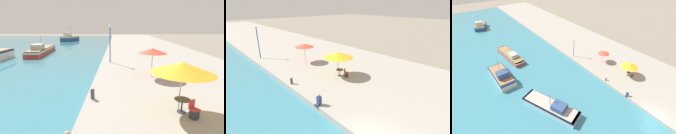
# 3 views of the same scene
# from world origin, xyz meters

# --- Properties ---
(quay_promenade) EXTENTS (16.00, 90.00, 0.52)m
(quay_promenade) POSITION_xyz_m (8.00, 37.00, 0.26)
(quay_promenade) COLOR #A39E93
(quay_promenade) RESTS_ON ground_plane
(cafe_umbrella_pink) EXTENTS (3.18, 3.18, 2.65)m
(cafe_umbrella_pink) POSITION_xyz_m (5.24, 8.83, 2.88)
(cafe_umbrella_pink) COLOR #B7B7B7
(cafe_umbrella_pink) RESTS_ON quay_promenade
(cafe_umbrella_white) EXTENTS (2.46, 2.46, 2.51)m
(cafe_umbrella_white) POSITION_xyz_m (5.02, 15.26, 2.81)
(cafe_umbrella_white) COLOR #B7B7B7
(cafe_umbrella_white) RESTS_ON quay_promenade
(cafe_table) EXTENTS (0.80, 0.80, 0.74)m
(cafe_table) POSITION_xyz_m (5.33, 8.65, 1.05)
(cafe_table) COLOR #333338
(cafe_table) RESTS_ON quay_promenade
(cafe_chair_left) EXTENTS (0.56, 0.57, 0.91)m
(cafe_chair_left) POSITION_xyz_m (5.71, 8.03, 0.84)
(cafe_chair_left) COLOR #2D2D33
(cafe_chair_left) RESTS_ON quay_promenade
(person_at_quay) EXTENTS (0.52, 0.36, 0.96)m
(person_at_quay) POSITION_xyz_m (0.21, 5.35, 0.94)
(person_at_quay) COLOR #333D5B
(person_at_quay) RESTS_ON quay_promenade
(mooring_bollard) EXTENTS (0.26, 0.26, 0.65)m
(mooring_bollard) POSITION_xyz_m (0.44, 10.24, 0.86)
(mooring_bollard) COLOR #4C4742
(mooring_bollard) RESTS_ON quay_promenade
(lamppost) EXTENTS (0.36, 0.36, 4.56)m
(lamppost) POSITION_xyz_m (1.11, 21.09, 3.61)
(lamppost) COLOR #28519E
(lamppost) RESTS_ON quay_promenade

